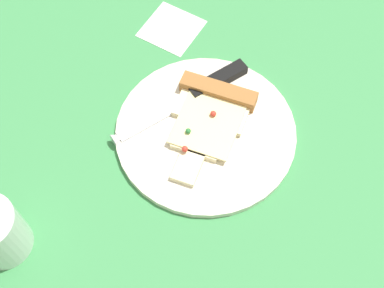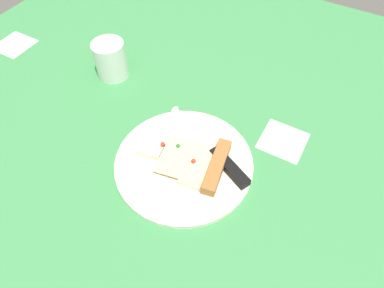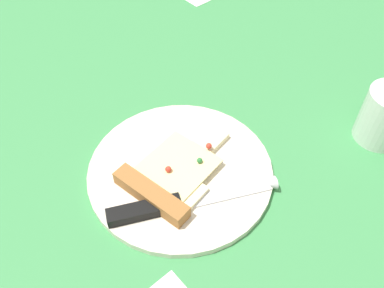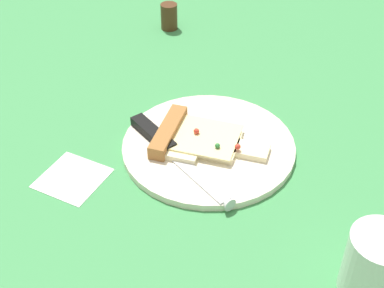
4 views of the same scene
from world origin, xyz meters
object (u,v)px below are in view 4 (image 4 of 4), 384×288
object	(u,v)px
pizza_slice	(195,138)
pepper_shaker	(169,16)
knife	(170,150)
drinking_glass	(376,265)
plate	(211,148)

from	to	relation	value
pizza_slice	pepper_shaker	world-z (taller)	pepper_shaker
knife	pepper_shaker	bearing A→B (deg)	-125.08
drinking_glass	pepper_shaker	distance (cm)	72.37
drinking_glass	pepper_shaker	xyz separation A→B (cm)	(-54.21, 47.92, -1.70)
pizza_slice	drinking_glass	xyz separation A→B (cm)	(30.83, -14.19, 2.58)
plate	pizza_slice	bearing A→B (deg)	-169.56
plate	pizza_slice	size ratio (longest dim) A/B	1.47
pizza_slice	plate	bearing A→B (deg)	90.11
pizza_slice	knife	bearing A→B (deg)	-39.78
plate	pepper_shaker	world-z (taller)	pepper_shaker
plate	drinking_glass	world-z (taller)	drinking_glass
pizza_slice	knife	xyz separation A→B (cm)	(-2.25, -3.99, -0.17)
knife	pizza_slice	bearing A→B (deg)	176.21
plate	drinking_glass	bearing A→B (deg)	-27.44
drinking_glass	knife	bearing A→B (deg)	162.87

